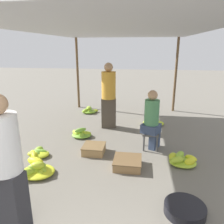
# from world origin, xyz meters

# --- Properties ---
(canopy_post_back_left) EXTENTS (0.08, 0.08, 2.40)m
(canopy_post_back_left) POSITION_xyz_m (-1.66, 6.01, 1.20)
(canopy_post_back_left) COLOR brown
(canopy_post_back_left) RESTS_ON ground
(canopy_post_back_right) EXTENTS (0.08, 0.08, 2.40)m
(canopy_post_back_right) POSITION_xyz_m (1.66, 6.01, 1.20)
(canopy_post_back_right) COLOR brown
(canopy_post_back_right) RESTS_ON ground
(canopy_tarp) EXTENTS (3.71, 6.11, 0.04)m
(canopy_tarp) POSITION_xyz_m (0.00, 3.15, 2.42)
(canopy_tarp) COLOR #B2B2B7
(canopy_tarp) RESTS_ON canopy_post_front_left
(vendor_foreground) EXTENTS (0.44, 0.44, 1.66)m
(vendor_foreground) POSITION_xyz_m (-0.88, 0.57, 0.86)
(vendor_foreground) COLOR #2D2D33
(vendor_foreground) RESTS_ON ground
(stool) EXTENTS (0.34, 0.34, 0.38)m
(stool) POSITION_xyz_m (0.80, 2.96, 0.31)
(stool) COLOR #4C4C4C
(stool) RESTS_ON ground
(vendor_seated) EXTENTS (0.45, 0.45, 1.28)m
(vendor_seated) POSITION_xyz_m (0.82, 2.97, 0.66)
(vendor_seated) COLOR #384766
(vendor_seated) RESTS_ON ground
(basin_black) EXTENTS (0.54, 0.54, 0.13)m
(basin_black) POSITION_xyz_m (1.20, 1.09, 0.06)
(basin_black) COLOR black
(basin_black) RESTS_ON ground
(banana_pile_left_0) EXTENTS (0.59, 0.56, 0.26)m
(banana_pile_left_0) POSITION_xyz_m (-1.15, 1.68, 0.10)
(banana_pile_left_0) COLOR #B0CB2D
(banana_pile_left_0) RESTS_ON ground
(banana_pile_left_1) EXTENTS (0.55, 0.50, 0.23)m
(banana_pile_left_1) POSITION_xyz_m (-1.13, 5.37, 0.07)
(banana_pile_left_1) COLOR #97C131
(banana_pile_left_1) RESTS_ON ground
(banana_pile_left_2) EXTENTS (0.44, 0.50, 0.15)m
(banana_pile_left_2) POSITION_xyz_m (-1.44, 2.29, 0.07)
(banana_pile_left_2) COLOR yellow
(banana_pile_left_2) RESTS_ON ground
(banana_pile_left_3) EXTENTS (0.53, 0.41, 0.24)m
(banana_pile_left_3) POSITION_xyz_m (-0.83, 3.38, 0.08)
(banana_pile_left_3) COLOR #CCD628
(banana_pile_left_3) RESTS_ON ground
(banana_pile_right_0) EXTENTS (0.58, 0.51, 0.28)m
(banana_pile_right_0) POSITION_xyz_m (0.92, 4.51, 0.08)
(banana_pile_right_0) COLOR #8FBE32
(banana_pile_right_0) RESTS_ON ground
(banana_pile_right_1) EXTENTS (0.58, 0.49, 0.20)m
(banana_pile_right_1) POSITION_xyz_m (1.39, 2.40, 0.08)
(banana_pile_right_1) COLOR #C1D12A
(banana_pile_right_1) RESTS_ON ground
(crate_near) EXTENTS (0.44, 0.44, 0.17)m
(crate_near) POSITION_xyz_m (-0.35, 2.60, 0.09)
(crate_near) COLOR #9E7A4C
(crate_near) RESTS_ON ground
(crate_mid) EXTENTS (0.50, 0.50, 0.16)m
(crate_mid) POSITION_xyz_m (0.37, 2.15, 0.08)
(crate_mid) COLOR olive
(crate_mid) RESTS_ON ground
(shopper_walking_mid) EXTENTS (0.41, 0.41, 1.73)m
(shopper_walking_mid) POSITION_xyz_m (-0.28, 4.13, 0.90)
(shopper_walking_mid) COLOR #4C4238
(shopper_walking_mid) RESTS_ON ground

